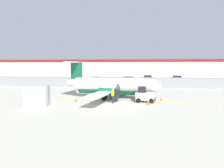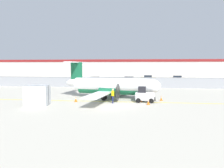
{
  "view_description": "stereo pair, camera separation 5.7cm",
  "coord_description": "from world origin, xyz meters",
  "px_view_note": "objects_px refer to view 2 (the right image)",
  "views": [
    {
      "loc": [
        2.36,
        -21.82,
        4.32
      ],
      "look_at": [
        -0.69,
        5.9,
        1.8
      ],
      "focal_mm": 32.0,
      "sensor_mm": 36.0,
      "label": 1
    },
    {
      "loc": [
        2.42,
        -21.82,
        4.32
      ],
      "look_at": [
        -0.69,
        5.9,
        1.8
      ],
      "focal_mm": 32.0,
      "sensor_mm": 36.0,
      "label": 2
    }
  ],
  "objects_px": {
    "ground_crew_worker": "(113,95)",
    "parked_car_4": "(178,78)",
    "commuter_airplane": "(113,86)",
    "parked_car_1": "(94,80)",
    "traffic_cone_near_left": "(141,99)",
    "parked_car_3": "(148,78)",
    "parked_car_0": "(68,80)",
    "parked_car_2": "(129,80)",
    "traffic_cone_far_left": "(161,98)",
    "cargo_container": "(37,95)",
    "traffic_cone_near_right": "(76,99)",
    "traffic_cone_far_right": "(148,102)",
    "baggage_tug": "(145,95)"
  },
  "relations": [
    {
      "from": "cargo_container",
      "to": "traffic_cone_far_left",
      "type": "xyz_separation_m",
      "value": [
        13.93,
        4.56,
        -0.79
      ]
    },
    {
      "from": "ground_crew_worker",
      "to": "cargo_container",
      "type": "xyz_separation_m",
      "value": [
        -8.08,
        -2.2,
        0.15
      ]
    },
    {
      "from": "traffic_cone_far_left",
      "to": "parked_car_4",
      "type": "distance_m",
      "value": 32.47
    },
    {
      "from": "cargo_container",
      "to": "parked_car_4",
      "type": "relative_size",
      "value": 0.62
    },
    {
      "from": "commuter_airplane",
      "to": "parked_car_2",
      "type": "bearing_deg",
      "value": 96.21
    },
    {
      "from": "traffic_cone_near_left",
      "to": "traffic_cone_far_right",
      "type": "distance_m",
      "value": 1.93
    },
    {
      "from": "baggage_tug",
      "to": "traffic_cone_near_right",
      "type": "bearing_deg",
      "value": -171.18
    },
    {
      "from": "parked_car_1",
      "to": "parked_car_4",
      "type": "relative_size",
      "value": 1.01
    },
    {
      "from": "parked_car_0",
      "to": "parked_car_4",
      "type": "bearing_deg",
      "value": 23.54
    },
    {
      "from": "cargo_container",
      "to": "parked_car_0",
      "type": "xyz_separation_m",
      "value": [
        -5.11,
        25.14,
        -0.21
      ]
    },
    {
      "from": "baggage_tug",
      "to": "traffic_cone_near_right",
      "type": "xyz_separation_m",
      "value": [
        -8.26,
        -0.64,
        -0.54
      ]
    },
    {
      "from": "parked_car_1",
      "to": "parked_car_2",
      "type": "bearing_deg",
      "value": -174.3
    },
    {
      "from": "traffic_cone_far_left",
      "to": "parked_car_4",
      "type": "bearing_deg",
      "value": 74.86
    },
    {
      "from": "traffic_cone_far_left",
      "to": "parked_car_0",
      "type": "relative_size",
      "value": 0.15
    },
    {
      "from": "cargo_container",
      "to": "parked_car_0",
      "type": "bearing_deg",
      "value": 91.95
    },
    {
      "from": "traffic_cone_near_left",
      "to": "traffic_cone_near_right",
      "type": "relative_size",
      "value": 1.0
    },
    {
      "from": "traffic_cone_near_right",
      "to": "traffic_cone_far_left",
      "type": "bearing_deg",
      "value": 10.51
    },
    {
      "from": "commuter_airplane",
      "to": "parked_car_0",
      "type": "height_order",
      "value": "commuter_airplane"
    },
    {
      "from": "parked_car_1",
      "to": "parked_car_3",
      "type": "bearing_deg",
      "value": -151.87
    },
    {
      "from": "traffic_cone_near_left",
      "to": "traffic_cone_far_right",
      "type": "xyz_separation_m",
      "value": [
        0.8,
        -1.76,
        0.0
      ]
    },
    {
      "from": "traffic_cone_far_right",
      "to": "parked_car_2",
      "type": "bearing_deg",
      "value": 96.2
    },
    {
      "from": "baggage_tug",
      "to": "parked_car_3",
      "type": "distance_m",
      "value": 34.04
    },
    {
      "from": "traffic_cone_far_left",
      "to": "parked_car_2",
      "type": "relative_size",
      "value": 0.15
    },
    {
      "from": "commuter_airplane",
      "to": "traffic_cone_near_left",
      "type": "distance_m",
      "value": 4.64
    },
    {
      "from": "parked_car_4",
      "to": "baggage_tug",
      "type": "bearing_deg",
      "value": -103.66
    },
    {
      "from": "traffic_cone_near_left",
      "to": "parked_car_3",
      "type": "distance_m",
      "value": 33.81
    },
    {
      "from": "traffic_cone_far_left",
      "to": "parked_car_2",
      "type": "bearing_deg",
      "value": 100.86
    },
    {
      "from": "ground_crew_worker",
      "to": "traffic_cone_far_left",
      "type": "xyz_separation_m",
      "value": [
        5.84,
        2.36,
        -0.64
      ]
    },
    {
      "from": "ground_crew_worker",
      "to": "parked_car_4",
      "type": "relative_size",
      "value": 0.39
    },
    {
      "from": "commuter_airplane",
      "to": "traffic_cone_far_right",
      "type": "relative_size",
      "value": 25.06
    },
    {
      "from": "ground_crew_worker",
      "to": "traffic_cone_far_right",
      "type": "xyz_separation_m",
      "value": [
        4.06,
        -0.42,
        -0.64
      ]
    },
    {
      "from": "traffic_cone_far_left",
      "to": "traffic_cone_far_right",
      "type": "bearing_deg",
      "value": -122.66
    },
    {
      "from": "cargo_container",
      "to": "traffic_cone_far_right",
      "type": "bearing_deg",
      "value": -1.2
    },
    {
      "from": "parked_car_3",
      "to": "parked_car_4",
      "type": "height_order",
      "value": "same"
    },
    {
      "from": "cargo_container",
      "to": "parked_car_4",
      "type": "height_order",
      "value": "cargo_container"
    },
    {
      "from": "traffic_cone_near_left",
      "to": "parked_car_3",
      "type": "bearing_deg",
      "value": 84.57
    },
    {
      "from": "traffic_cone_near_right",
      "to": "parked_car_2",
      "type": "distance_m",
      "value": 27.58
    },
    {
      "from": "commuter_airplane",
      "to": "cargo_container",
      "type": "relative_size",
      "value": 5.95
    },
    {
      "from": "cargo_container",
      "to": "traffic_cone_near_right",
      "type": "height_order",
      "value": "cargo_container"
    },
    {
      "from": "traffic_cone_far_left",
      "to": "baggage_tug",
      "type": "bearing_deg",
      "value": -148.86
    },
    {
      "from": "commuter_airplane",
      "to": "traffic_cone_far_right",
      "type": "bearing_deg",
      "value": -34.11
    },
    {
      "from": "baggage_tug",
      "to": "parked_car_3",
      "type": "bearing_deg",
      "value": 89.77
    },
    {
      "from": "parked_car_0",
      "to": "parked_car_2",
      "type": "distance_m",
      "value": 14.92
    },
    {
      "from": "traffic_cone_far_left",
      "to": "parked_car_2",
      "type": "distance_m",
      "value": 25.54
    },
    {
      "from": "traffic_cone_near_left",
      "to": "parked_car_4",
      "type": "distance_m",
      "value": 34.21
    },
    {
      "from": "commuter_airplane",
      "to": "parked_car_1",
      "type": "xyz_separation_m",
      "value": [
        -6.98,
        21.89,
        -0.71
      ]
    },
    {
      "from": "cargo_container",
      "to": "traffic_cone_near_left",
      "type": "relative_size",
      "value": 4.22
    },
    {
      "from": "traffic_cone_near_left",
      "to": "traffic_cone_far_left",
      "type": "bearing_deg",
      "value": 21.6
    },
    {
      "from": "ground_crew_worker",
      "to": "parked_car_3",
      "type": "height_order",
      "value": "same"
    },
    {
      "from": "parked_car_0",
      "to": "cargo_container",
      "type": "bearing_deg",
      "value": -76.35
    }
  ]
}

